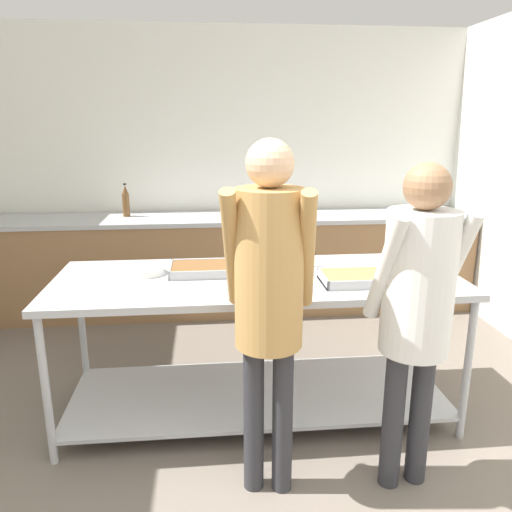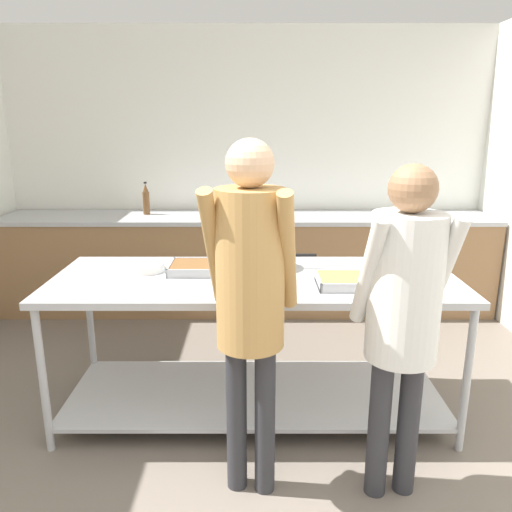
% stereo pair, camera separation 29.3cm
% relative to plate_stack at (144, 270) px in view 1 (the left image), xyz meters
% --- Properties ---
extents(wall_rear, '(4.77, 0.06, 2.65)m').
position_rel_plate_stack_xyz_m(wall_rear, '(0.59, 2.05, 0.41)').
color(wall_rear, silver).
rests_on(wall_rear, ground_plane).
extents(back_counter, '(4.61, 0.65, 0.92)m').
position_rel_plate_stack_xyz_m(back_counter, '(0.60, 1.68, -0.45)').
color(back_counter, olive).
rests_on(back_counter, ground_plane).
extents(serving_counter, '(2.39, 0.90, 0.89)m').
position_rel_plate_stack_xyz_m(serving_counter, '(0.68, -0.13, -0.31)').
color(serving_counter, '#ADAFB5').
rests_on(serving_counter, ground_plane).
extents(plate_stack, '(0.24, 0.24, 0.05)m').
position_rel_plate_stack_xyz_m(plate_stack, '(0.00, 0.00, 0.00)').
color(plate_stack, white).
rests_on(plate_stack, serving_counter).
extents(serving_tray_vegetables, '(0.40, 0.28, 0.05)m').
position_rel_plate_stack_xyz_m(serving_tray_vegetables, '(0.36, -0.03, 0.00)').
color(serving_tray_vegetables, '#ADAFB5').
rests_on(serving_tray_vegetables, serving_counter).
extents(sauce_pan, '(0.40, 0.26, 0.09)m').
position_rel_plate_stack_xyz_m(sauce_pan, '(0.79, 0.06, 0.03)').
color(sauce_pan, '#ADAFB5').
rests_on(sauce_pan, serving_counter).
extents(serving_tray_roast, '(0.45, 0.27, 0.05)m').
position_rel_plate_stack_xyz_m(serving_tray_roast, '(1.25, -0.30, 0.00)').
color(serving_tray_roast, '#ADAFB5').
rests_on(serving_tray_roast, serving_counter).
extents(guest_serving_left, '(0.45, 0.35, 1.61)m').
position_rel_plate_stack_xyz_m(guest_serving_left, '(1.34, -0.84, 0.09)').
color(guest_serving_left, '#2D2D33').
rests_on(guest_serving_left, ground_plane).
extents(guest_serving_right, '(0.45, 0.39, 1.72)m').
position_rel_plate_stack_xyz_m(guest_serving_right, '(0.66, -0.82, 0.16)').
color(guest_serving_right, '#2D2D33').
rests_on(guest_serving_right, ground_plane).
extents(water_bottle, '(0.06, 0.06, 0.31)m').
position_rel_plate_stack_xyz_m(water_bottle, '(-0.36, 1.76, 0.15)').
color(water_bottle, brown).
rests_on(water_bottle, back_counter).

